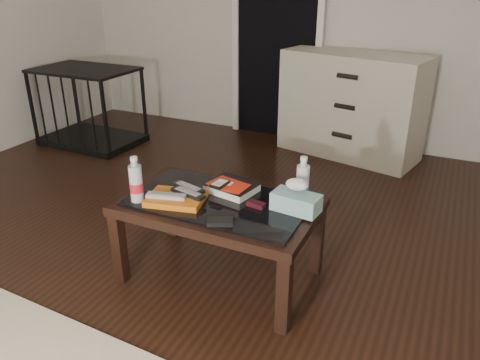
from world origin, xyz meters
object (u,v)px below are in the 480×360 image
at_px(textbook, 232,187).
at_px(dresser, 351,105).
at_px(water_bottle_right, 303,179).
at_px(pet_crate, 91,119).
at_px(coffee_table, 219,211).
at_px(water_bottle_left, 136,179).
at_px(tissue_box, 296,202).

bearing_deg(textbook, dresser, 96.13).
bearing_deg(water_bottle_right, pet_crate, 153.82).
bearing_deg(water_bottle_right, textbook, -171.67).
xyz_separation_m(coffee_table, textbook, (0.01, 0.12, 0.09)).
xyz_separation_m(dresser, water_bottle_left, (-0.55, -2.34, 0.13)).
xyz_separation_m(coffee_table, pet_crate, (-2.12, 1.41, -0.17)).
bearing_deg(pet_crate, tissue_box, -26.06).
relative_size(pet_crate, water_bottle_right, 3.87).
xyz_separation_m(textbook, water_bottle_left, (-0.39, -0.30, 0.10)).
height_order(textbook, water_bottle_right, water_bottle_right).
height_order(coffee_table, dresser, dresser).
bearing_deg(pet_crate, textbook, -28.89).
height_order(pet_crate, water_bottle_left, pet_crate).
distance_m(textbook, water_bottle_right, 0.38).
bearing_deg(water_bottle_left, coffee_table, 25.76).
xyz_separation_m(coffee_table, tissue_box, (0.39, 0.06, 0.11)).
height_order(pet_crate, tissue_box, pet_crate).
bearing_deg(coffee_table, tissue_box, 8.69).
bearing_deg(textbook, water_bottle_right, 19.19).
bearing_deg(water_bottle_left, water_bottle_right, 25.26).
bearing_deg(pet_crate, coffee_table, -31.42).
relative_size(pet_crate, textbook, 3.69).
xyz_separation_m(water_bottle_left, tissue_box, (0.76, 0.24, -0.07)).
height_order(dresser, water_bottle_right, dresser).
distance_m(pet_crate, tissue_box, 2.87).
distance_m(dresser, water_bottle_left, 2.41).
height_order(pet_crate, water_bottle_right, pet_crate).
bearing_deg(coffee_table, water_bottle_right, 24.78).
xyz_separation_m(pet_crate, water_bottle_left, (1.75, -1.59, 0.35)).
height_order(coffee_table, tissue_box, tissue_box).
distance_m(coffee_table, pet_crate, 2.55).
bearing_deg(dresser, water_bottle_right, -71.30).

